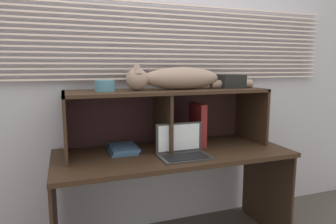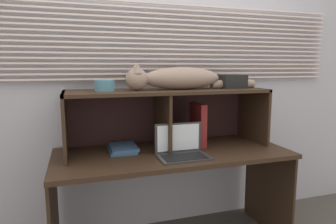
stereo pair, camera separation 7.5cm
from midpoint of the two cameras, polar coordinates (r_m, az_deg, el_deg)
back_panel_with_blinds at (r=2.34m, az=-3.09°, el=7.83°), size 4.40×0.08×2.50m
desk at (r=2.10m, az=-0.01°, el=-10.92°), size 1.60×0.67×0.71m
hutch_shelf_unit at (r=2.14m, az=-1.44°, el=1.23°), size 1.42×0.43×0.42m
cat at (r=2.11m, az=0.77°, el=6.48°), size 0.99×0.18×0.19m
laptop at (r=1.95m, az=1.77°, el=-7.23°), size 0.33×0.22×0.21m
binder_upright at (r=2.21m, az=4.73°, el=-2.34°), size 0.05×0.23×0.31m
book_stack at (r=2.09m, az=-9.74°, el=-7.02°), size 0.19×0.26×0.04m
small_basket at (r=2.00m, az=-13.15°, el=4.95°), size 0.13×0.13×0.07m
storage_box at (r=2.30m, az=11.10°, el=5.83°), size 0.18×0.15×0.10m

